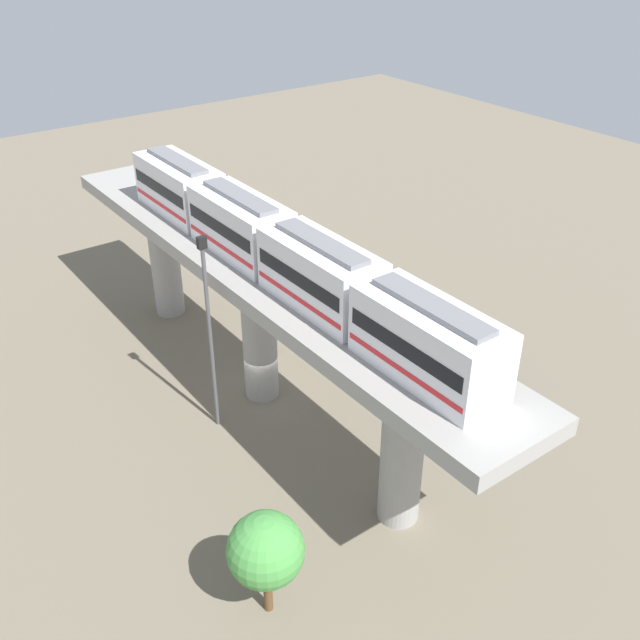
% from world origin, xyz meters
% --- Properties ---
extents(ground_plane, '(120.00, 120.00, 0.00)m').
position_xyz_m(ground_plane, '(0.00, 0.00, 0.00)').
color(ground_plane, '#706654').
extents(viaduct, '(5.20, 35.80, 8.40)m').
position_xyz_m(viaduct, '(0.00, 0.00, 6.51)').
color(viaduct, '#999691').
rests_on(viaduct, ground).
extents(train, '(2.64, 27.45, 3.24)m').
position_xyz_m(train, '(0.00, 2.18, 9.93)').
color(train, silver).
rests_on(train, viaduct).
extents(parked_car_black, '(2.47, 4.44, 1.76)m').
position_xyz_m(parked_car_black, '(-9.83, 1.18, 0.74)').
color(parked_car_black, black).
rests_on(parked_car_black, ground).
extents(parked_car_blue, '(2.56, 4.47, 1.76)m').
position_xyz_m(parked_car_blue, '(-10.88, 7.13, 0.74)').
color(parked_car_blue, '#284CB7').
rests_on(parked_car_blue, ground).
extents(parked_car_orange, '(2.60, 4.47, 1.76)m').
position_xyz_m(parked_car_orange, '(-7.79, -6.19, 0.74)').
color(parked_car_orange, orange).
rests_on(parked_car_orange, ground).
extents(tree_near_viaduct, '(3.02, 3.02, 4.85)m').
position_xyz_m(tree_near_viaduct, '(7.56, 12.40, 3.32)').
color(tree_near_viaduct, brown).
rests_on(tree_near_viaduct, ground).
extents(signal_post, '(0.44, 0.28, 11.00)m').
position_xyz_m(signal_post, '(3.40, 0.90, 6.03)').
color(signal_post, '#4C4C51').
rests_on(signal_post, ground).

